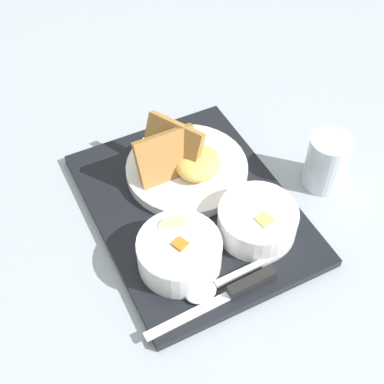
% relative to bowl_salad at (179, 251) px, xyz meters
% --- Properties ---
extents(ground_plane, '(4.00, 4.00, 0.00)m').
position_rel_bowl_salad_xyz_m(ground_plane, '(0.08, -0.08, -0.04)').
color(ground_plane, '#99A3AD').
extents(serving_tray, '(0.43, 0.35, 0.01)m').
position_rel_bowl_salad_xyz_m(serving_tray, '(0.08, -0.08, -0.04)').
color(serving_tray, black).
rests_on(serving_tray, ground_plane).
extents(bowl_salad, '(0.12, 0.12, 0.06)m').
position_rel_bowl_salad_xyz_m(bowl_salad, '(0.00, 0.00, 0.00)').
color(bowl_salad, white).
rests_on(bowl_salad, serving_tray).
extents(bowl_soup, '(0.12, 0.12, 0.05)m').
position_rel_bowl_salad_xyz_m(bowl_soup, '(-0.02, -0.13, -0.00)').
color(bowl_soup, white).
rests_on(bowl_soup, serving_tray).
extents(plate_main, '(0.20, 0.20, 0.10)m').
position_rel_bowl_salad_xyz_m(plate_main, '(0.14, -0.11, -0.01)').
color(plate_main, white).
rests_on(plate_main, serving_tray).
extents(knife, '(0.04, 0.20, 0.02)m').
position_rel_bowl_salad_xyz_m(knife, '(-0.09, -0.04, -0.02)').
color(knife, silver).
rests_on(knife, serving_tray).
extents(spoon, '(0.04, 0.15, 0.01)m').
position_rel_bowl_salad_xyz_m(spoon, '(-0.06, -0.02, -0.02)').
color(spoon, silver).
rests_on(spoon, serving_tray).
extents(glass_water, '(0.07, 0.07, 0.10)m').
position_rel_bowl_salad_xyz_m(glass_water, '(0.00, -0.29, -0.00)').
color(glass_water, silver).
rests_on(glass_water, ground_plane).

